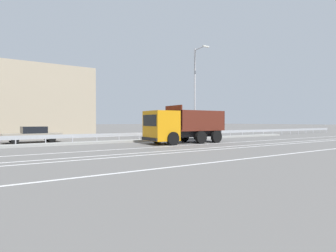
% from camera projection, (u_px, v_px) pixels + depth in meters
% --- Properties ---
extents(ground_plane, '(320.00, 320.00, 0.00)m').
position_uv_depth(ground_plane, '(162.00, 142.00, 23.57)').
color(ground_plane, '#605E5B').
extents(lane_strip_0, '(68.42, 0.16, 0.01)m').
position_uv_depth(lane_strip_0, '(199.00, 144.00, 20.94)').
color(lane_strip_0, silver).
rests_on(lane_strip_0, ground_plane).
extents(lane_strip_1, '(68.42, 0.16, 0.01)m').
position_uv_depth(lane_strip_1, '(221.00, 147.00, 18.82)').
color(lane_strip_1, silver).
rests_on(lane_strip_1, ground_plane).
extents(lane_strip_2, '(68.42, 0.16, 0.01)m').
position_uv_depth(lane_strip_2, '(232.00, 148.00, 17.97)').
color(lane_strip_2, silver).
rests_on(lane_strip_2, ground_plane).
extents(lane_strip_3, '(68.42, 0.16, 0.01)m').
position_uv_depth(lane_strip_3, '(284.00, 154.00, 14.64)').
color(lane_strip_3, silver).
rests_on(lane_strip_3, ground_plane).
extents(median_island, '(37.63, 1.10, 0.18)m').
position_uv_depth(median_island, '(154.00, 140.00, 24.85)').
color(median_island, gray).
rests_on(median_island, ground_plane).
extents(median_guardrail, '(68.42, 0.09, 0.78)m').
position_uv_depth(median_guardrail, '(149.00, 134.00, 25.70)').
color(median_guardrail, '#9EA0A5').
rests_on(median_guardrail, ground_plane).
extents(dump_truck, '(7.12, 2.79, 3.18)m').
position_uv_depth(dump_truck, '(176.00, 128.00, 21.88)').
color(dump_truck, orange).
rests_on(dump_truck, ground_plane).
extents(median_road_sign, '(0.74, 0.16, 2.16)m').
position_uv_depth(median_road_sign, '(182.00, 128.00, 26.59)').
color(median_road_sign, white).
rests_on(median_road_sign, ground_plane).
extents(street_lamp_1, '(0.71, 2.05, 9.49)m').
position_uv_depth(street_lamp_1, '(196.00, 89.00, 27.36)').
color(street_lamp_1, '#ADADB2').
rests_on(street_lamp_1, ground_plane).
extents(parked_car_3, '(4.75, 2.24, 1.41)m').
position_uv_depth(parked_car_3, '(33.00, 134.00, 22.93)').
color(parked_car_3, gray).
rests_on(parked_car_3, ground_plane).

